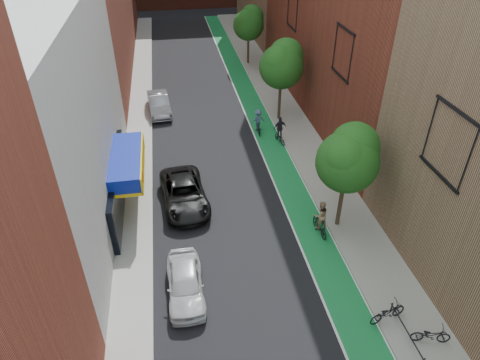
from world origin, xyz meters
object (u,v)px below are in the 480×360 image
parked_car_silver (159,104)px  cyclist_lane_near (320,220)px  cyclist_lane_mid (280,132)px  cyclist_lane_far (258,123)px  parked_car_black (184,193)px  parked_car_white (185,283)px

parked_car_silver → cyclist_lane_near: size_ratio=2.33×
parked_car_silver → cyclist_lane_mid: 11.40m
cyclist_lane_far → parked_car_silver: bearing=-33.0°
parked_car_silver → cyclist_lane_mid: bearing=-42.8°
parked_car_black → cyclist_lane_mid: (7.70, 6.56, 0.08)m
cyclist_lane_near → cyclist_lane_mid: bearing=-98.2°
cyclist_lane_near → parked_car_white: bearing=16.0°
parked_car_silver → cyclist_lane_mid: (9.03, -6.96, 0.05)m
cyclist_lane_mid → parked_car_silver: bearing=-51.1°
parked_car_silver → cyclist_lane_far: 9.28m
parked_car_black → cyclist_lane_mid: cyclist_lane_mid is taller
parked_car_silver → cyclist_lane_near: (8.70, -17.50, 0.08)m
cyclist_lane_far → parked_car_white: bearing=67.1°
parked_car_black → cyclist_lane_far: size_ratio=2.83×
parked_car_black → parked_car_silver: (-1.33, 13.52, 0.03)m
parked_car_black → cyclist_lane_mid: 10.12m
cyclist_lane_near → cyclist_lane_mid: size_ratio=0.99×
parked_car_black → cyclist_lane_near: cyclist_lane_near is taller
cyclist_lane_mid → cyclist_lane_far: (-1.31, 1.81, 0.01)m
parked_car_black → parked_car_silver: bearing=90.7°
parked_car_silver → cyclist_lane_near: bearing=-68.7°
parked_car_white → cyclist_lane_mid: size_ratio=2.02×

